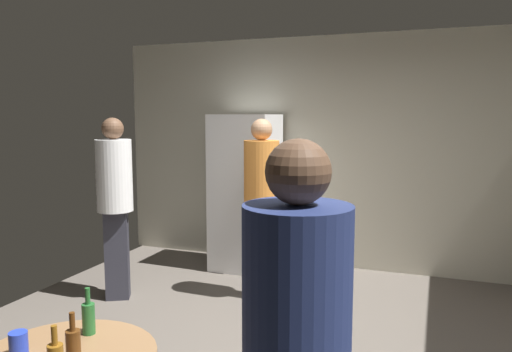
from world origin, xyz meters
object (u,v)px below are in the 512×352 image
object	(u,v)px
refrigerator	(246,192)
beer_bottle_green	(89,317)
person_in_white_shirt	(115,194)
plastic_cup_blue	(19,344)
person_in_orange_shirt	(261,194)
beer_bottle_brown	(73,346)

from	to	relation	value
refrigerator	beer_bottle_green	size ratio (longest dim) A/B	7.83
refrigerator	person_in_white_shirt	xyz separation A→B (m)	(-0.81, -1.37, 0.14)
plastic_cup_blue	person_in_orange_shirt	xyz separation A→B (m)	(0.11, 2.85, 0.24)
refrigerator	person_in_orange_shirt	xyz separation A→B (m)	(0.51, -0.87, 0.13)
beer_bottle_brown	beer_bottle_green	distance (m)	0.30
person_in_white_shirt	person_in_orange_shirt	world-z (taller)	person_in_white_shirt
refrigerator	person_in_orange_shirt	size ratio (longest dim) A/B	1.02
beer_bottle_green	plastic_cup_blue	size ratio (longest dim) A/B	2.09
person_in_white_shirt	person_in_orange_shirt	bearing A→B (deg)	81.90
refrigerator	plastic_cup_blue	size ratio (longest dim) A/B	16.36
beer_bottle_green	beer_bottle_brown	bearing A→B (deg)	-62.77
beer_bottle_green	person_in_white_shirt	xyz separation A→B (m)	(-1.35, 2.06, 0.22)
beer_bottle_green	person_in_orange_shirt	size ratio (longest dim) A/B	0.13
beer_bottle_green	refrigerator	bearing A→B (deg)	98.93
refrigerator	beer_bottle_green	world-z (taller)	refrigerator
beer_bottle_brown	person_in_orange_shirt	size ratio (longest dim) A/B	0.13
plastic_cup_blue	person_in_white_shirt	distance (m)	2.66
refrigerator	person_in_orange_shirt	distance (m)	1.02
refrigerator	person_in_white_shirt	size ratio (longest dim) A/B	1.02
beer_bottle_brown	beer_bottle_green	xyz separation A→B (m)	(-0.14, 0.27, 0.00)
refrigerator	beer_bottle_brown	bearing A→B (deg)	-79.63
person_in_white_shirt	person_in_orange_shirt	distance (m)	1.41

